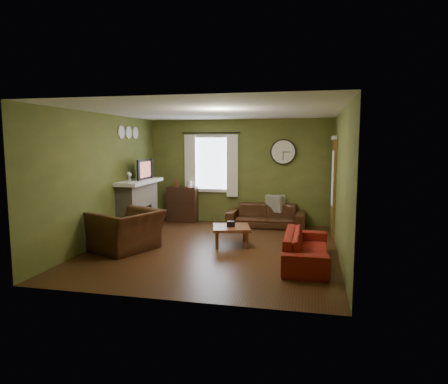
% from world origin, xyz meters
% --- Properties ---
extents(floor, '(4.60, 5.20, 0.00)m').
position_xyz_m(floor, '(0.00, 0.00, 0.00)').
color(floor, '#3C2211').
rests_on(floor, ground).
extents(ceiling, '(4.60, 5.20, 0.00)m').
position_xyz_m(ceiling, '(0.00, 0.00, 2.60)').
color(ceiling, white).
rests_on(ceiling, ground).
extents(wall_left, '(0.00, 5.20, 2.60)m').
position_xyz_m(wall_left, '(-2.30, 0.00, 1.30)').
color(wall_left, '#586028').
rests_on(wall_left, ground).
extents(wall_right, '(0.00, 5.20, 2.60)m').
position_xyz_m(wall_right, '(2.30, 0.00, 1.30)').
color(wall_right, '#586028').
rests_on(wall_right, ground).
extents(wall_back, '(4.60, 0.00, 2.60)m').
position_xyz_m(wall_back, '(0.00, 2.60, 1.30)').
color(wall_back, '#586028').
rests_on(wall_back, ground).
extents(wall_front, '(4.60, 0.00, 2.60)m').
position_xyz_m(wall_front, '(0.00, -2.60, 1.30)').
color(wall_front, '#586028').
rests_on(wall_front, ground).
extents(fireplace, '(0.40, 1.40, 1.10)m').
position_xyz_m(fireplace, '(-2.10, 1.15, 0.55)').
color(fireplace, tan).
rests_on(fireplace, floor).
extents(firebox, '(0.04, 0.60, 0.55)m').
position_xyz_m(firebox, '(-1.91, 1.15, 0.30)').
color(firebox, black).
rests_on(firebox, fireplace).
extents(mantel, '(0.58, 1.60, 0.08)m').
position_xyz_m(mantel, '(-2.07, 1.15, 1.14)').
color(mantel, white).
rests_on(mantel, fireplace).
extents(tv, '(0.08, 0.60, 0.35)m').
position_xyz_m(tv, '(-2.05, 1.30, 1.35)').
color(tv, black).
rests_on(tv, mantel).
extents(tv_screen, '(0.02, 0.62, 0.36)m').
position_xyz_m(tv_screen, '(-1.97, 1.30, 1.41)').
color(tv_screen, '#994C3F').
rests_on(tv_screen, mantel).
extents(medallion_left, '(0.28, 0.28, 0.03)m').
position_xyz_m(medallion_left, '(-2.28, 0.80, 2.25)').
color(medallion_left, white).
rests_on(medallion_left, wall_left).
extents(medallion_mid, '(0.28, 0.28, 0.03)m').
position_xyz_m(medallion_mid, '(-2.28, 1.15, 2.25)').
color(medallion_mid, white).
rests_on(medallion_mid, wall_left).
extents(medallion_right, '(0.28, 0.28, 0.03)m').
position_xyz_m(medallion_right, '(-2.28, 1.50, 2.25)').
color(medallion_right, white).
rests_on(medallion_right, wall_left).
extents(window_pane, '(1.00, 0.02, 1.30)m').
position_xyz_m(window_pane, '(-0.70, 2.58, 1.50)').
color(window_pane, silver).
rests_on(window_pane, wall_back).
extents(curtain_rod, '(0.03, 0.03, 1.50)m').
position_xyz_m(curtain_rod, '(-0.70, 2.48, 2.27)').
color(curtain_rod, black).
rests_on(curtain_rod, wall_back).
extents(curtain_left, '(0.28, 0.04, 1.55)m').
position_xyz_m(curtain_left, '(-1.25, 2.48, 1.45)').
color(curtain_left, white).
rests_on(curtain_left, wall_back).
extents(curtain_right, '(0.28, 0.04, 1.55)m').
position_xyz_m(curtain_right, '(-0.15, 2.48, 1.45)').
color(curtain_right, white).
rests_on(curtain_right, wall_back).
extents(wall_clock, '(0.64, 0.06, 0.64)m').
position_xyz_m(wall_clock, '(1.10, 2.55, 1.80)').
color(wall_clock, white).
rests_on(wall_clock, wall_back).
extents(door, '(0.05, 0.90, 2.10)m').
position_xyz_m(door, '(2.27, 1.85, 1.05)').
color(door, brown).
rests_on(door, floor).
extents(bookshelf, '(0.76, 0.32, 0.90)m').
position_xyz_m(bookshelf, '(-1.44, 2.39, 0.45)').
color(bookshelf, black).
rests_on(bookshelf, floor).
extents(book, '(0.27, 0.30, 0.02)m').
position_xyz_m(book, '(-1.36, 2.48, 0.96)').
color(book, brown).
rests_on(book, bookshelf).
extents(sofa_brown, '(1.86, 0.73, 0.54)m').
position_xyz_m(sofa_brown, '(0.73, 2.22, 0.27)').
color(sofa_brown, '#361D0F').
rests_on(sofa_brown, floor).
extents(pillow_left, '(0.41, 0.23, 0.40)m').
position_xyz_m(pillow_left, '(0.97, 2.44, 0.55)').
color(pillow_left, gray).
rests_on(pillow_left, sofa_brown).
extents(pillow_right, '(0.42, 0.26, 0.40)m').
position_xyz_m(pillow_right, '(0.91, 2.34, 0.55)').
color(pillow_right, gray).
rests_on(pillow_right, sofa_brown).
extents(sofa_red, '(0.72, 1.84, 0.54)m').
position_xyz_m(sofa_red, '(1.74, -0.60, 0.27)').
color(sofa_red, maroon).
rests_on(sofa_red, floor).
extents(armchair, '(1.39, 1.47, 0.76)m').
position_xyz_m(armchair, '(-1.59, -0.48, 0.38)').
color(armchair, '#361D0F').
rests_on(armchair, floor).
extents(coffee_table, '(0.87, 0.87, 0.38)m').
position_xyz_m(coffee_table, '(0.27, 0.31, 0.19)').
color(coffee_table, brown).
rests_on(coffee_table, floor).
extents(tissue_box, '(0.14, 0.14, 0.11)m').
position_xyz_m(tissue_box, '(0.27, 0.29, 0.40)').
color(tissue_box, black).
rests_on(tissue_box, coffee_table).
extents(wine_glass_a, '(0.08, 0.08, 0.22)m').
position_xyz_m(wine_glass_a, '(-2.05, 0.63, 1.29)').
color(wine_glass_a, white).
rests_on(wine_glass_a, mantel).
extents(wine_glass_b, '(0.06, 0.06, 0.18)m').
position_xyz_m(wine_glass_b, '(-2.05, 0.69, 1.27)').
color(wine_glass_b, white).
rests_on(wine_glass_b, mantel).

